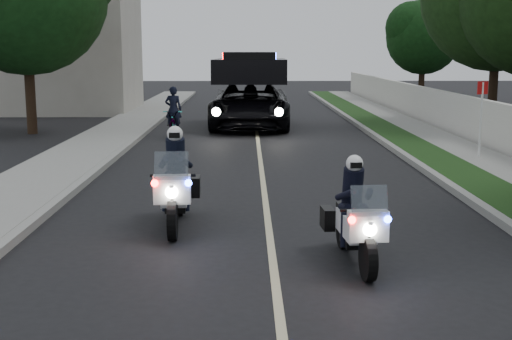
{
  "coord_description": "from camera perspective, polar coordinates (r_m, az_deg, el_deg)",
  "views": [
    {
      "loc": [
        -0.37,
        -7.84,
        3.03
      ],
      "look_at": [
        -0.22,
        3.52,
        1.0
      ],
      "focal_mm": 47.27,
      "sensor_mm": 36.0,
      "label": 1
    }
  ],
  "objects": [
    {
      "name": "ground",
      "position": [
        8.42,
        1.84,
        -10.97
      ],
      "size": [
        120.0,
        120.0,
        0.0
      ],
      "primitive_type": "plane",
      "color": "black",
      "rests_on": "ground"
    },
    {
      "name": "curb_right",
      "position": [
        18.63,
        13.12,
        0.73
      ],
      "size": [
        0.2,
        60.0,
        0.15
      ],
      "primitive_type": "cube",
      "color": "gray",
      "rests_on": "ground"
    },
    {
      "name": "grass_verge",
      "position": [
        18.81,
        15.19,
        0.73
      ],
      "size": [
        1.2,
        60.0,
        0.16
      ],
      "primitive_type": "cube",
      "color": "#193814",
      "rests_on": "ground"
    },
    {
      "name": "sidewalk_right",
      "position": [
        19.21,
        18.92,
        0.73
      ],
      "size": [
        1.4,
        60.0,
        0.16
      ],
      "primitive_type": "cube",
      "color": "gray",
      "rests_on": "ground"
    },
    {
      "name": "curb_left",
      "position": [
        18.47,
        -12.42,
        0.67
      ],
      "size": [
        0.2,
        60.0,
        0.15
      ],
      "primitive_type": "cube",
      "color": "gray",
      "rests_on": "ground"
    },
    {
      "name": "sidewalk_left",
      "position": [
        18.72,
        -15.72,
        0.67
      ],
      "size": [
        2.0,
        60.0,
        0.16
      ],
      "primitive_type": "cube",
      "color": "gray",
      "rests_on": "ground"
    },
    {
      "name": "building_far",
      "position": [
        35.19,
        -16.95,
        10.45
      ],
      "size": [
        8.0,
        6.0,
        7.0
      ],
      "primitive_type": "cube",
      "color": "#A8A396",
      "rests_on": "ground"
    },
    {
      "name": "lane_marking",
      "position": [
        18.1,
        0.41,
        0.5
      ],
      "size": [
        0.12,
        50.0,
        0.01
      ],
      "primitive_type": "cube",
      "color": "#BFB78C",
      "rests_on": "ground"
    },
    {
      "name": "police_moto_left",
      "position": [
        11.86,
        -6.76,
        -4.74
      ],
      "size": [
        0.8,
        2.09,
        1.75
      ],
      "primitive_type": null,
      "rotation": [
        0.0,
        0.0,
        0.04
      ],
      "color": "silver",
      "rests_on": "ground"
    },
    {
      "name": "police_moto_right",
      "position": [
        9.93,
        8.3,
        -7.75
      ],
      "size": [
        0.78,
        1.88,
        1.56
      ],
      "primitive_type": null,
      "rotation": [
        0.0,
        0.0,
        0.07
      ],
      "color": "silver",
      "rests_on": "ground"
    },
    {
      "name": "police_suv",
      "position": [
        26.84,
        -0.49,
        3.63
      ],
      "size": [
        3.19,
        6.6,
        3.17
      ],
      "primitive_type": "imported",
      "rotation": [
        0.0,
        0.0,
        -0.03
      ],
      "color": "black",
      "rests_on": "ground"
    },
    {
      "name": "bicycle",
      "position": [
        23.87,
        -6.96,
        2.75
      ],
      "size": [
        0.73,
        1.89,
        0.98
      ],
      "primitive_type": "imported",
      "rotation": [
        0.0,
        0.0,
        0.04
      ],
      "color": "black",
      "rests_on": "ground"
    },
    {
      "name": "cyclist",
      "position": [
        23.87,
        -6.96,
        2.75
      ],
      "size": [
        0.58,
        0.39,
        1.59
      ],
      "primitive_type": "imported",
      "rotation": [
        0.0,
        0.0,
        3.12
      ],
      "color": "black",
      "rests_on": "ground"
    },
    {
      "name": "sign_post",
      "position": [
        19.51,
        18.3,
        0.67
      ],
      "size": [
        0.46,
        0.46,
        2.27
      ],
      "primitive_type": null,
      "rotation": [
        0.0,
        0.0,
        0.37
      ],
      "color": "red",
      "rests_on": "ground"
    },
    {
      "name": "tree_right_d",
      "position": [
        28.91,
        19.24,
        3.54
      ],
      "size": [
        6.9,
        6.9,
        10.09
      ],
      "primitive_type": null,
      "rotation": [
        0.0,
        0.0,
        0.15
      ],
      "color": "#1C3D14",
      "rests_on": "ground"
    },
    {
      "name": "tree_right_e",
      "position": [
        42.01,
        13.76,
        5.69
      ],
      "size": [
        4.48,
        4.48,
        7.35
      ],
      "primitive_type": null,
      "rotation": [
        0.0,
        0.0,
        0.02
      ],
      "color": "#113510",
      "rests_on": "ground"
    },
    {
      "name": "tree_left_near",
      "position": [
        26.1,
        -18.37,
        2.93
      ],
      "size": [
        6.68,
        6.68,
        9.84
      ],
      "primitive_type": null,
      "rotation": [
        0.0,
        0.0,
        -0.14
      ],
      "color": "#133A13",
      "rests_on": "ground"
    },
    {
      "name": "tree_left_far",
      "position": [
        36.99,
        -15.36,
        5.06
      ],
      "size": [
        6.7,
        6.7,
        11.05
      ],
      "primitive_type": null,
      "rotation": [
        0.0,
        0.0,
        -0.01
      ],
      "color": "black",
      "rests_on": "ground"
    }
  ]
}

